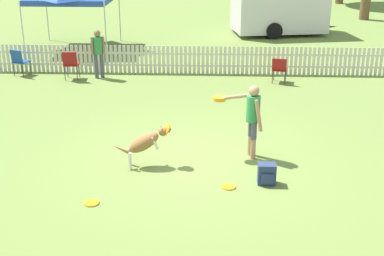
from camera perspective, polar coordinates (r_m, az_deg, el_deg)
The scene contains 12 objects.
ground_plane at distance 11.17m, azimuth 0.41°, elevation -3.24°, with size 240.00×240.00×0.00m, color olive.
handler_person at distance 10.96m, azimuth 6.26°, elevation 1.61°, with size 1.03×0.46×1.56m.
leaping_dog at distance 10.68m, azimuth -4.97°, elevation -1.49°, with size 1.17×0.50×0.88m.
frisbee_near_handler at distance 10.01m, azimuth 3.93°, elevation -6.27°, with size 0.27×0.27×0.02m.
frisbee_near_dog at distance 9.61m, azimuth -10.66°, elevation -7.86°, with size 0.27×0.27×0.02m.
backpack_on_grass at distance 10.14m, azimuth 7.98°, elevation -4.89°, with size 0.34×0.27×0.40m.
picket_fence at distance 17.33m, azimuth 1.19°, elevation 7.27°, with size 26.75×0.04×0.91m.
folding_chair_blue_left at distance 17.04m, azimuth -12.81°, elevation 6.82°, with size 0.46×0.48×0.91m.
folding_chair_center at distance 16.51m, azimuth 9.31°, elevation 6.34°, with size 0.52×0.54×0.79m.
folding_chair_green_right at distance 17.95m, azimuth -17.95°, elevation 6.92°, with size 0.57×0.59×0.86m.
spectator_standing at distance 16.99m, azimuth -9.99°, elevation 8.25°, with size 0.40×0.27×1.52m.
equipment_trailer at distance 23.97m, azimuth 9.31°, elevation 12.92°, with size 4.79×2.79×2.45m.
Camera 1 is at (0.34, -10.17, 4.62)m, focal length 50.00 mm.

